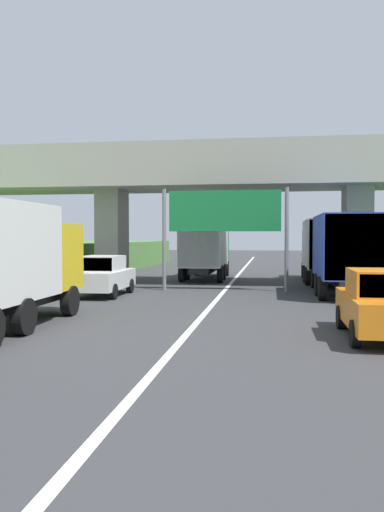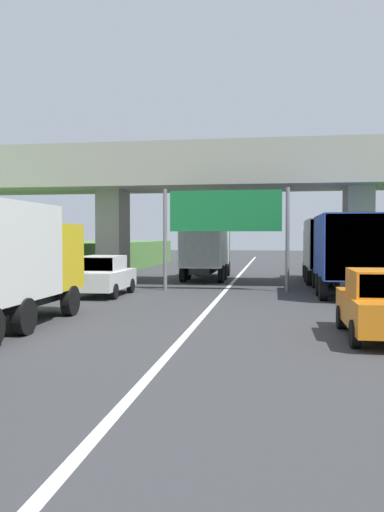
{
  "view_description": "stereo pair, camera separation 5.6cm",
  "coord_description": "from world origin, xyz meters",
  "px_view_note": "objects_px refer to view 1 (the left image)",
  "views": [
    {
      "loc": [
        2.17,
        2.31,
        2.54
      ],
      "look_at": [
        0.0,
        16.71,
        2.0
      ],
      "focal_mm": 37.12,
      "sensor_mm": 36.0,
      "label": 1
    },
    {
      "loc": [
        2.22,
        2.32,
        2.54
      ],
      "look_at": [
        0.0,
        16.71,
        2.0
      ],
      "focal_mm": 37.12,
      "sensor_mm": 36.0,
      "label": 2
    }
  ],
  "objects_px": {
    "truck_green": "(206,247)",
    "car_orange": "(382,304)",
    "overhead_highway_sign": "(224,217)",
    "truck_black": "(325,247)",
    "truck_blue": "(343,250)",
    "car_white": "(103,276)"
  },
  "relations": [
    {
      "from": "truck_blue",
      "to": "car_orange",
      "type": "relative_size",
      "value": 1.78
    },
    {
      "from": "truck_blue",
      "to": "truck_green",
      "type": "bearing_deg",
      "value": 132.61
    },
    {
      "from": "overhead_highway_sign",
      "to": "car_white",
      "type": "relative_size",
      "value": 1.43
    },
    {
      "from": "car_orange",
      "to": "car_white",
      "type": "distance_m",
      "value": 12.78
    },
    {
      "from": "overhead_highway_sign",
      "to": "car_orange",
      "type": "relative_size",
      "value": 1.43
    },
    {
      "from": "overhead_highway_sign",
      "to": "truck_green",
      "type": "relative_size",
      "value": 0.81
    },
    {
      "from": "truck_black",
      "to": "overhead_highway_sign",
      "type": "bearing_deg",
      "value": -131.38
    },
    {
      "from": "overhead_highway_sign",
      "to": "truck_blue",
      "type": "relative_size",
      "value": 0.81
    },
    {
      "from": "truck_green",
      "to": "truck_black",
      "type": "height_order",
      "value": "same"
    },
    {
      "from": "overhead_highway_sign",
      "to": "car_orange",
      "type": "height_order",
      "value": "overhead_highway_sign"
    },
    {
      "from": "truck_green",
      "to": "car_orange",
      "type": "relative_size",
      "value": 1.78
    },
    {
      "from": "truck_blue",
      "to": "overhead_highway_sign",
      "type": "bearing_deg",
      "value": 171.33
    },
    {
      "from": "truck_black",
      "to": "car_orange",
      "type": "height_order",
      "value": "truck_black"
    },
    {
      "from": "truck_green",
      "to": "car_orange",
      "type": "xyz_separation_m",
      "value": [
        6.58,
        -17.62,
        -1.08
      ]
    },
    {
      "from": "overhead_highway_sign",
      "to": "truck_black",
      "type": "height_order",
      "value": "overhead_highway_sign"
    },
    {
      "from": "truck_green",
      "to": "truck_black",
      "type": "relative_size",
      "value": 1.0
    },
    {
      "from": "car_white",
      "to": "truck_blue",
      "type": "bearing_deg",
      "value": 10.84
    },
    {
      "from": "truck_blue",
      "to": "car_orange",
      "type": "height_order",
      "value": "truck_blue"
    },
    {
      "from": "truck_green",
      "to": "car_white",
      "type": "relative_size",
      "value": 1.78
    },
    {
      "from": "truck_blue",
      "to": "truck_black",
      "type": "height_order",
      "value": "same"
    },
    {
      "from": "truck_green",
      "to": "car_white",
      "type": "distance_m",
      "value": 10.09
    },
    {
      "from": "truck_green",
      "to": "car_white",
      "type": "height_order",
      "value": "truck_green"
    }
  ]
}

